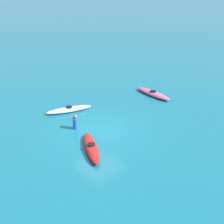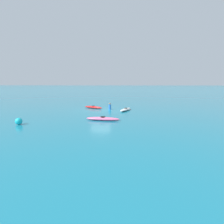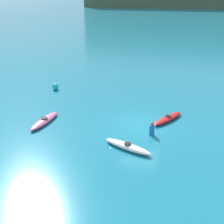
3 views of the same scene
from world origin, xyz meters
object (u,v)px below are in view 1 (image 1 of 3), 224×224
at_px(kayak_pink, 153,93).
at_px(person_near_shore, 75,123).
at_px(kayak_red, 91,147).
at_px(kayak_white, 69,109).

relative_size(kayak_pink, person_near_shore, 3.67).
bearing_deg(person_near_shore, kayak_red, 72.45).
height_order(kayak_red, person_near_shore, person_near_shore).
distance_m(kayak_red, kayak_pink, 8.44).
distance_m(kayak_red, person_near_shore, 2.54).
relative_size(kayak_white, person_near_shore, 3.45).
xyz_separation_m(kayak_red, kayak_white, (-1.80, -4.56, 0.00)).
relative_size(kayak_red, person_near_shore, 3.39).
height_order(kayak_white, kayak_pink, same).
xyz_separation_m(kayak_red, kayak_pink, (-8.01, -2.67, 0.00)).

